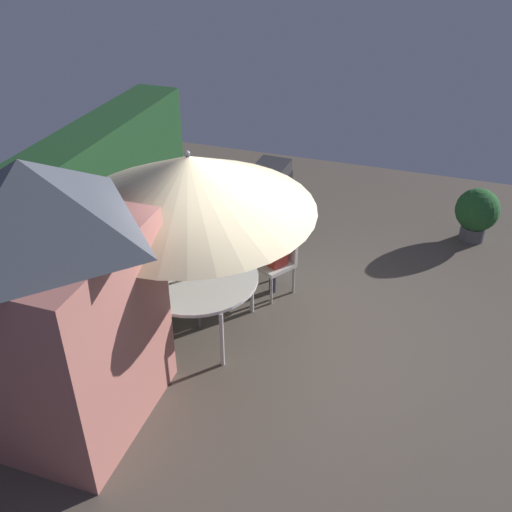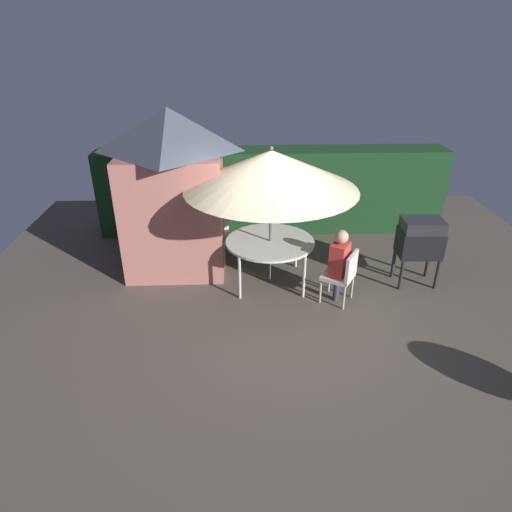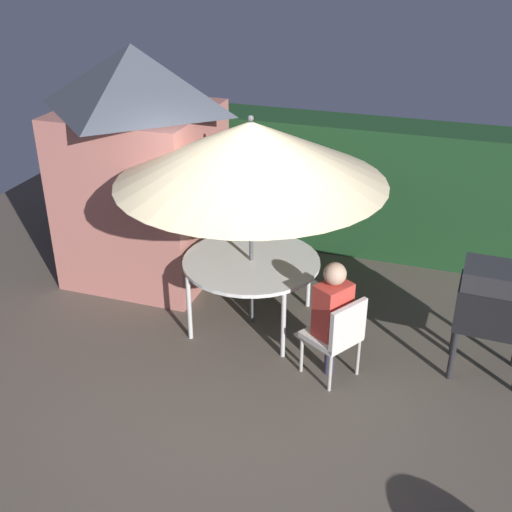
{
  "view_description": "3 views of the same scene",
  "coord_description": "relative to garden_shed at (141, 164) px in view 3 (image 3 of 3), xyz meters",
  "views": [
    {
      "loc": [
        -5.43,
        -1.36,
        4.78
      ],
      "look_at": [
        0.05,
        0.49,
        1.07
      ],
      "focal_mm": 41.08,
      "sensor_mm": 36.0,
      "label": 1
    },
    {
      "loc": [
        -0.7,
        -5.62,
        4.01
      ],
      "look_at": [
        -0.47,
        0.39,
        0.91
      ],
      "focal_mm": 31.06,
      "sensor_mm": 36.0,
      "label": 2
    },
    {
      "loc": [
        1.81,
        -4.67,
        4.04
      ],
      "look_at": [
        -0.03,
        0.84,
        1.03
      ],
      "focal_mm": 44.7,
      "sensor_mm": 36.0,
      "label": 3
    }
  ],
  "objects": [
    {
      "name": "patio_umbrella",
      "position": [
        1.67,
        -0.73,
        0.55
      ],
      "size": [
        2.82,
        2.82,
        2.4
      ],
      "color": "#4C4C51",
      "rests_on": "ground"
    },
    {
      "name": "garden_shed",
      "position": [
        0.0,
        0.0,
        0.0
      ],
      "size": [
        1.82,
        1.7,
        2.89
      ],
      "color": "#B26B60",
      "rests_on": "ground"
    },
    {
      "name": "person_in_red",
      "position": [
        2.72,
        -1.38,
        -0.69
      ],
      "size": [
        0.38,
        0.42,
        1.26
      ],
      "color": "#CC3D33",
      "rests_on": "ground"
    },
    {
      "name": "patio_table",
      "position": [
        1.67,
        -0.73,
        -0.73
      ],
      "size": [
        1.51,
        1.51,
        0.8
      ],
      "color": "white",
      "rests_on": "ground"
    },
    {
      "name": "ground_plane",
      "position": [
        1.86,
        -1.9,
        -1.47
      ],
      "size": [
        11.0,
        11.0,
        0.0
      ],
      "primitive_type": "plane",
      "color": "brown"
    },
    {
      "name": "hedge_backdrop",
      "position": [
        1.86,
        1.6,
        -0.58
      ],
      "size": [
        7.33,
        0.77,
        1.79
      ],
      "color": "#193D1E",
      "rests_on": "ground"
    },
    {
      "name": "chair_near_shed",
      "position": [
        2.8,
        -1.42,
        -0.95
      ],
      "size": [
        0.64,
        0.64,
        0.9
      ],
      "color": "silver",
      "rests_on": "ground"
    },
    {
      "name": "bbq_grill",
      "position": [
        4.2,
        -0.87,
        -0.63
      ],
      "size": [
        0.72,
        0.53,
        1.2
      ],
      "color": "black",
      "rests_on": "ground"
    },
    {
      "name": "chair_far_side",
      "position": [
        0.83,
        0.28,
        -0.95
      ],
      "size": [
        0.65,
        0.65,
        0.9
      ],
      "color": "silver",
      "rests_on": "ground"
    }
  ]
}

